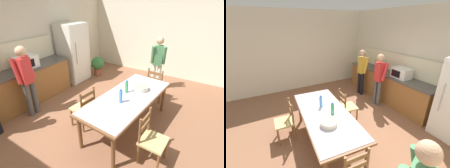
% 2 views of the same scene
% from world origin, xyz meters
% --- Properties ---
extents(ground_plane, '(8.32, 8.32, 0.00)m').
position_xyz_m(ground_plane, '(0.00, 0.00, 0.00)').
color(ground_plane, brown).
extents(wall_back, '(6.52, 0.12, 2.90)m').
position_xyz_m(wall_back, '(0.00, 2.66, 1.45)').
color(wall_back, beige).
rests_on(wall_back, ground).
extents(wall_right, '(0.12, 5.20, 2.90)m').
position_xyz_m(wall_right, '(3.26, 0.00, 1.45)').
color(wall_right, beige).
rests_on(wall_right, ground).
extents(kitchen_counter, '(3.27, 0.66, 0.94)m').
position_xyz_m(kitchen_counter, '(-0.89, 2.23, 0.47)').
color(kitchen_counter, brown).
rests_on(kitchen_counter, ground).
extents(refrigerator, '(0.81, 0.73, 1.82)m').
position_xyz_m(refrigerator, '(1.25, 2.19, 0.91)').
color(refrigerator, silver).
rests_on(refrigerator, ground).
extents(microwave, '(0.50, 0.39, 0.30)m').
position_xyz_m(microwave, '(-0.36, 2.21, 1.09)').
color(microwave, white).
rests_on(microwave, kitchen_counter).
extents(dining_table, '(2.26, 1.09, 0.75)m').
position_xyz_m(dining_table, '(0.02, -0.41, 0.68)').
color(dining_table, brown).
rests_on(dining_table, ground).
extents(bottle_near_centre, '(0.07, 0.07, 0.27)m').
position_xyz_m(bottle_near_centre, '(-0.25, -0.39, 0.88)').
color(bottle_near_centre, '#4C8ED6').
rests_on(bottle_near_centre, dining_table).
extents(bottle_off_centre, '(0.07, 0.07, 0.27)m').
position_xyz_m(bottle_off_centre, '(0.14, -0.31, 0.88)').
color(bottle_off_centre, green).
rests_on(bottle_off_centre, dining_table).
extents(serving_bowl, '(0.32, 0.32, 0.09)m').
position_xyz_m(serving_bowl, '(0.40, -0.51, 0.80)').
color(serving_bowl, beige).
rests_on(serving_bowl, dining_table).
extents(chair_side_near_left, '(0.43, 0.41, 0.91)m').
position_xyz_m(chair_side_near_left, '(-0.53, -1.13, 0.44)').
color(chair_side_near_left, brown).
rests_on(chair_side_near_left, ground).
extents(chair_side_far_left, '(0.46, 0.44, 0.91)m').
position_xyz_m(chair_side_far_left, '(-0.42, 0.38, 0.44)').
color(chair_side_far_left, brown).
rests_on(chair_side_far_left, ground).
extents(chair_head_end, '(0.43, 0.45, 0.91)m').
position_xyz_m(chair_head_end, '(1.41, -0.52, 0.44)').
color(chair_head_end, brown).
rests_on(chair_head_end, ground).
extents(person_at_counter, '(0.41, 0.28, 1.63)m').
position_xyz_m(person_at_counter, '(-0.73, 1.69, 0.92)').
color(person_at_counter, '#4C4C4C').
rests_on(person_at_counter, ground).
extents(person_by_table, '(0.35, 0.44, 1.58)m').
position_xyz_m(person_by_table, '(1.96, -0.33, 0.89)').
color(person_by_table, silver).
rests_on(person_by_table, ground).
extents(potted_plant, '(0.44, 0.44, 0.67)m').
position_xyz_m(potted_plant, '(1.94, 1.76, 0.39)').
color(potted_plant, brown).
rests_on(potted_plant, ground).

